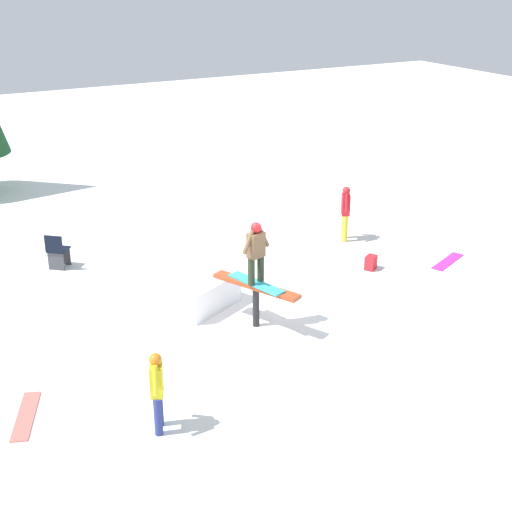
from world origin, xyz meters
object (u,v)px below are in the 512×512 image
(backpack_on_snow, at_px, (371,263))
(loose_snowboard_coral, at_px, (26,416))
(main_rider_on_rail, at_px, (256,254))
(bystander_red, at_px, (345,210))
(folding_chair, at_px, (58,252))
(bystander_yellow, at_px, (157,388))
(rail_feature, at_px, (256,292))
(loose_snowboard_magenta, at_px, (448,261))

(backpack_on_snow, bearing_deg, loose_snowboard_coral, -17.98)
(main_rider_on_rail, height_order, bystander_red, main_rider_on_rail)
(folding_chair, height_order, backpack_on_snow, folding_chair)
(loose_snowboard_coral, bearing_deg, main_rider_on_rail, -57.64)
(main_rider_on_rail, height_order, loose_snowboard_coral, main_rider_on_rail)
(bystander_yellow, distance_m, loose_snowboard_coral, 2.37)
(loose_snowboard_coral, relative_size, folding_chair, 1.55)
(rail_feature, distance_m, main_rider_on_rail, 0.80)
(bystander_red, bearing_deg, loose_snowboard_magenta, 58.20)
(main_rider_on_rail, bearing_deg, bystander_red, 109.35)
(main_rider_on_rail, height_order, bystander_yellow, main_rider_on_rail)
(bystander_red, xyz_separation_m, loose_snowboard_coral, (4.04, -9.11, -0.81))
(bystander_yellow, xyz_separation_m, backpack_on_snow, (-3.50, 6.76, -0.60))
(main_rider_on_rail, distance_m, folding_chair, 5.68)
(main_rider_on_rail, height_order, folding_chair, main_rider_on_rail)
(folding_chair, bearing_deg, loose_snowboard_magenta, -165.97)
(rail_feature, bearing_deg, backpack_on_snow, 82.56)
(loose_snowboard_coral, bearing_deg, bystander_yellow, -106.14)
(folding_chair, xyz_separation_m, backpack_on_snow, (3.63, 6.54, -0.24))
(rail_feature, xyz_separation_m, main_rider_on_rail, (0.00, 0.00, 0.80))
(rail_feature, bearing_deg, folding_chair, -175.11)
(loose_snowboard_magenta, bearing_deg, bystander_red, -84.32)
(loose_snowboard_magenta, bearing_deg, bystander_yellow, -4.76)
(bystander_yellow, relative_size, loose_snowboard_magenta, 1.08)
(loose_snowboard_magenta, bearing_deg, loose_snowboard_coral, -14.88)
(bystander_yellow, distance_m, backpack_on_snow, 7.63)
(folding_chair, bearing_deg, rail_feature, 160.19)
(rail_feature, height_order, main_rider_on_rail, main_rider_on_rail)
(bystander_red, distance_m, loose_snowboard_magenta, 2.93)
(bystander_yellow, bearing_deg, bystander_red, -29.20)
(bystander_yellow, relative_size, backpack_on_snow, 4.05)
(main_rider_on_rail, bearing_deg, folding_chair, -166.32)
(rail_feature, distance_m, backpack_on_snow, 4.00)
(folding_chair, distance_m, backpack_on_snow, 7.48)
(loose_snowboard_coral, bearing_deg, folding_chair, 1.99)
(bystander_yellow, height_order, loose_snowboard_coral, bystander_yellow)
(rail_feature, bearing_deg, main_rider_on_rail, 0.00)
(rail_feature, bearing_deg, loose_snowboard_coral, -103.77)
(bystander_yellow, bearing_deg, loose_snowboard_magenta, -46.92)
(rail_feature, xyz_separation_m, folding_chair, (-4.82, -2.77, -0.35))
(bystander_yellow, height_order, loose_snowboard_magenta, bystander_yellow)
(bystander_yellow, xyz_separation_m, bystander_red, (-5.40, 7.32, 0.05))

